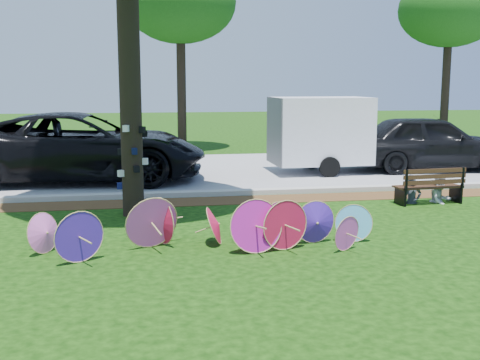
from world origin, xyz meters
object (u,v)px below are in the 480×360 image
at_px(black_van, 81,147).
at_px(park_bench, 428,185).
at_px(parasol_pile, 223,225).
at_px(person_right, 442,175).
at_px(dark_pickup, 429,143).
at_px(person_left, 413,176).
at_px(cargo_trailer, 320,130).

relative_size(black_van, park_bench, 4.36).
height_order(parasol_pile, person_right, person_right).
xyz_separation_m(dark_pickup, person_left, (-2.78, -4.76, -0.23)).
distance_m(parasol_pile, dark_pickup, 10.81).
distance_m(person_left, person_right, 0.70).
height_order(person_left, person_right, person_left).
bearing_deg(cargo_trailer, dark_pickup, -2.01).
distance_m(black_van, park_bench, 9.23).
bearing_deg(black_van, dark_pickup, -83.12).
bearing_deg(person_right, park_bench, 171.67).
bearing_deg(dark_pickup, parasol_pile, 140.25).
relative_size(parasol_pile, person_right, 4.60).
xyz_separation_m(black_van, person_left, (7.72, -4.39, -0.32)).
xyz_separation_m(cargo_trailer, person_right, (1.43, -4.81, -0.66)).
height_order(dark_pickup, person_left, dark_pickup).
height_order(park_bench, person_left, person_left).
distance_m(dark_pickup, person_right, 5.20).
xyz_separation_m(cargo_trailer, park_bench, (1.08, -4.86, -0.88)).
bearing_deg(park_bench, parasol_pile, -154.30).
distance_m(parasol_pile, cargo_trailer, 8.81).
bearing_deg(parasol_pile, park_bench, 29.82).
bearing_deg(park_bench, dark_pickup, 59.09).
bearing_deg(dark_pickup, cargo_trailer, 93.75).
relative_size(cargo_trailer, park_bench, 1.80).
bearing_deg(parasol_pile, person_right, 28.61).
bearing_deg(person_right, cargo_trailer, 90.06).
height_order(black_van, dark_pickup, black_van).
distance_m(black_van, cargo_trailer, 7.01).
xyz_separation_m(dark_pickup, park_bench, (-2.43, -4.81, -0.46)).
distance_m(dark_pickup, cargo_trailer, 3.53).
relative_size(parasol_pile, person_left, 4.57).
bearing_deg(cargo_trailer, black_van, -177.88).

